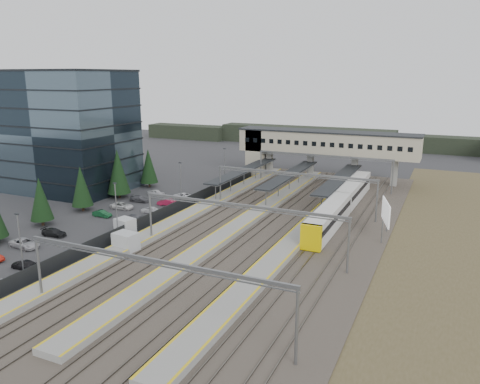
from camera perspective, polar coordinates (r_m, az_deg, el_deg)
The scene contains 15 objects.
ground at distance 74.06m, azimuth -5.89°, elevation -4.27°, with size 220.00×220.00×0.00m, color #2B2B2D.
office_building at distance 102.65m, azimuth -20.34°, elevation 7.03°, with size 24.30×18.30×24.30m.
conifer_row at distance 82.99m, azimuth -20.61°, elevation 0.36°, with size 4.42×49.82×9.50m.
car_park at distance 76.91m, azimuth -17.45°, elevation -3.70°, with size 10.53×44.59×1.29m.
lampposts at distance 78.05m, azimuth -10.60°, elevation -0.17°, with size 0.50×53.25×8.07m.
fence at distance 81.10m, azimuth -8.11°, elevation -1.98°, with size 0.08×90.00×2.00m.
relay_cabin_near at distance 65.26m, azimuth -13.74°, elevation -5.96°, with size 3.40×2.67×2.62m.
relay_cabin_far at distance 72.22m, azimuth -13.83°, elevation -4.08°, with size 3.04×2.69×2.43m.
rail_corridor at distance 74.31m, azimuth 2.31°, elevation -3.91°, with size 34.00×90.00×0.92m.
canopies at distance 94.16m, azimuth 6.06°, elevation 2.16°, with size 23.10×30.00×3.28m.
footbridge at distance 107.42m, azimuth 9.02°, elevation 5.70°, with size 40.40×6.40×11.20m.
gantries at distance 70.01m, azimuth 3.76°, elevation -0.20°, with size 28.40×62.28×7.17m.
train at distance 81.42m, azimuth 12.37°, elevation -1.34°, with size 2.84×39.53×3.58m.
billboard at distance 70.85m, azimuth 17.35°, elevation -2.48°, with size 1.94×6.29×5.61m.
treeline_far at distance 154.64m, azimuth 19.82°, elevation 5.69°, with size 170.00×19.00×7.00m.
Camera 1 is at (35.76, -60.57, 23.16)m, focal length 35.00 mm.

